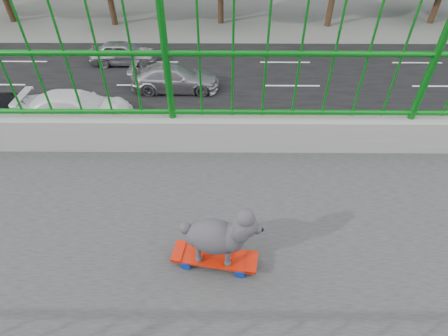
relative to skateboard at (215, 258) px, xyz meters
name	(u,v)px	position (x,y,z in m)	size (l,w,h in m)	color
road	(133,115)	(-12.82, -4.39, -7.04)	(18.00, 90.00, 0.02)	black
skateboard	(215,258)	(0.00, 0.00, 0.00)	(0.24, 0.54, 0.07)	red
poodle	(218,235)	(0.00, 0.03, 0.23)	(0.25, 0.48, 0.40)	#312F34
car_1	(77,153)	(-9.02, -5.61, -6.34)	(1.51, 4.32, 1.42)	#B00715
car_3	(175,78)	(-15.42, -2.61, -6.39)	(1.84, 4.53, 1.32)	#9B9CA1
car_4	(124,53)	(-18.62, -6.03, -6.39)	(1.57, 3.91, 1.33)	#9B9CA1
car_5	(278,217)	(-5.82, 1.68, -6.30)	(1.58, 4.54, 1.50)	#B00715
car_6	(381,154)	(-9.02, 5.92, -6.31)	(2.47, 5.36, 1.49)	#B00715
car_7	(77,109)	(-12.22, -6.65, -6.33)	(2.01, 4.95, 1.44)	white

